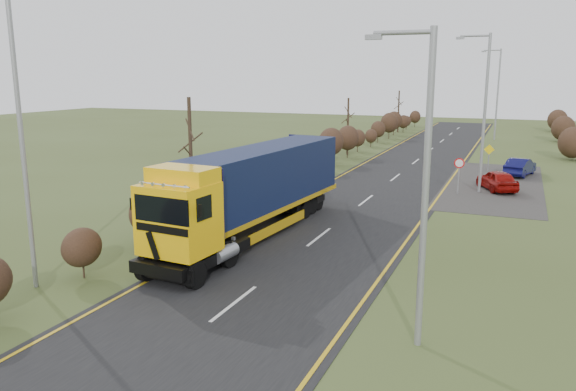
# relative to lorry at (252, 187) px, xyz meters

# --- Properties ---
(ground) EXTENTS (160.00, 160.00, 0.00)m
(ground) POSITION_rel_lorry_xyz_m (2.80, -3.07, -2.24)
(ground) COLOR #3C471E
(ground) RESTS_ON ground
(road) EXTENTS (8.00, 120.00, 0.02)m
(road) POSITION_rel_lorry_xyz_m (2.80, 6.93, -2.23)
(road) COLOR black
(road) RESTS_ON ground
(layby) EXTENTS (6.00, 18.00, 0.02)m
(layby) POSITION_rel_lorry_xyz_m (9.30, 16.93, -2.23)
(layby) COLOR #302D2B
(layby) RESTS_ON ground
(lane_markings) EXTENTS (7.52, 116.00, 0.01)m
(lane_markings) POSITION_rel_lorry_xyz_m (2.80, 6.63, -2.21)
(lane_markings) COLOR #C19912
(lane_markings) RESTS_ON road
(hedgerow) EXTENTS (2.24, 102.04, 6.05)m
(hedgerow) POSITION_rel_lorry_xyz_m (-3.20, 4.83, -0.62)
(hedgerow) COLOR black
(hedgerow) RESTS_ON ground
(lorry) EXTENTS (3.27, 14.30, 3.94)m
(lorry) POSITION_rel_lorry_xyz_m (0.00, 0.00, 0.00)
(lorry) COLOR black
(lorry) RESTS_ON ground
(car_red_hatchback) EXTENTS (2.95, 4.03, 1.28)m
(car_red_hatchback) POSITION_rel_lorry_xyz_m (9.55, 14.99, -1.60)
(car_red_hatchback) COLOR maroon
(car_red_hatchback) RESTS_ON ground
(car_blue_sedan) EXTENTS (2.23, 4.02, 1.26)m
(car_blue_sedan) POSITION_rel_lorry_xyz_m (10.83, 21.16, -1.61)
(car_blue_sedan) COLOR #0B0B3D
(car_blue_sedan) RESTS_ON ground
(streetlight_near) EXTENTS (1.75, 0.18, 8.20)m
(streetlight_near) POSITION_rel_lorry_xyz_m (8.51, -7.58, 2.25)
(streetlight_near) COLOR gray
(streetlight_near) RESTS_ON ground
(streetlight_mid) EXTENTS (2.01, 0.19, 9.45)m
(streetlight_mid) POSITION_rel_lorry_xyz_m (8.48, 13.96, 2.98)
(streetlight_mid) COLOR gray
(streetlight_mid) RESTS_ON ground
(streetlight_far) EXTENTS (2.08, 0.20, 9.83)m
(streetlight_far) POSITION_rel_lorry_xyz_m (7.85, 44.55, 3.20)
(streetlight_far) COLOR gray
(streetlight_far) RESTS_ON ground
(left_pole) EXTENTS (0.16, 0.16, 10.83)m
(left_pole) POSITION_rel_lorry_xyz_m (-4.12, -8.36, 3.18)
(left_pole) COLOR gray
(left_pole) RESTS_ON ground
(speed_sign) EXTENTS (0.61, 0.10, 2.20)m
(speed_sign) POSITION_rel_lorry_xyz_m (7.44, 12.88, -0.72)
(speed_sign) COLOR gray
(speed_sign) RESTS_ON ground
(warning_board) EXTENTS (0.76, 0.11, 1.99)m
(warning_board) POSITION_rel_lorry_xyz_m (8.60, 22.51, -1.02)
(warning_board) COLOR gray
(warning_board) RESTS_ON ground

